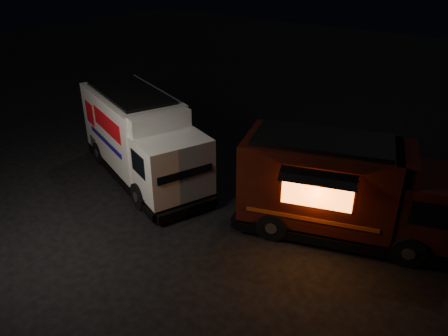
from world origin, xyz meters
TOP-DOWN VIEW (x-y plane):
  - ground at (0.00, 0.00)m, footprint 80.00×80.00m
  - white_truck at (-2.95, 1.51)m, footprint 7.56×4.72m
  - red_truck at (4.68, 2.73)m, footprint 7.10×4.52m

SIDE VIEW (x-z plane):
  - ground at x=0.00m, z-range 0.00..0.00m
  - red_truck at x=4.68m, z-range 0.00..3.10m
  - white_truck at x=-2.95m, z-range 0.00..3.25m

